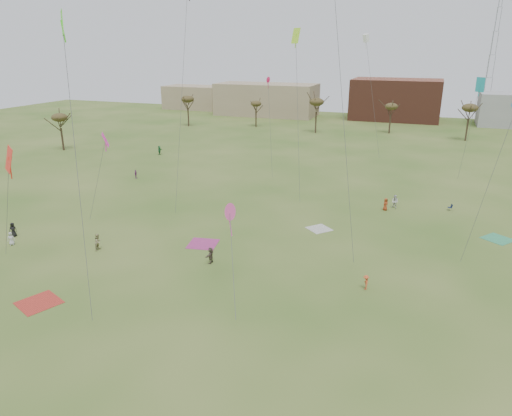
% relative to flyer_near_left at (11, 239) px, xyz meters
% --- Properties ---
extents(ground, '(260.00, 260.00, 0.00)m').
position_rel_flyer_near_left_xyz_m(ground, '(26.94, -5.23, -0.76)').
color(ground, '#32551A').
rests_on(ground, ground).
extents(flyer_near_left, '(0.88, 0.86, 1.52)m').
position_rel_flyer_near_left_xyz_m(flyer_near_left, '(0.00, 0.00, 0.00)').
color(flyer_near_left, silver).
rests_on(flyer_near_left, ground).
extents(spectator_fore_b, '(0.77, 0.96, 1.87)m').
position_rel_flyer_near_left_xyz_m(spectator_fore_b, '(10.09, 2.35, 0.17)').
color(spectator_fore_b, '#968E5F').
rests_on(spectator_fore_b, ground).
extents(spectator_fore_c, '(0.51, 1.60, 1.72)m').
position_rel_flyer_near_left_xyz_m(spectator_fore_c, '(23.08, 3.71, 0.10)').
color(spectator_fore_c, brown).
rests_on(spectator_fore_c, ground).
extents(flyer_mid_a, '(1.01, 0.90, 1.73)m').
position_rel_flyer_near_left_xyz_m(flyer_mid_a, '(-1.79, 1.97, 0.10)').
color(flyer_mid_a, black).
rests_on(flyer_mid_a, ground).
extents(flyer_mid_b, '(0.72, 1.00, 1.40)m').
position_rel_flyer_near_left_xyz_m(flyer_mid_b, '(38.87, 3.74, -0.06)').
color(flyer_mid_b, '#D05027').
rests_on(flyer_mid_b, ground).
extents(spectator_mid_d, '(0.57, 0.94, 1.49)m').
position_rel_flyer_near_left_xyz_m(spectator_mid_d, '(-3.12, 28.80, -0.02)').
color(spectator_mid_d, '#853781').
rests_on(spectator_mid_d, ground).
extents(spectator_mid_e, '(1.12, 1.02, 1.87)m').
position_rel_flyer_near_left_xyz_m(spectator_mid_e, '(39.39, 28.32, 0.17)').
color(spectator_mid_e, silver).
rests_on(spectator_mid_e, ground).
extents(flyer_far_a, '(0.73, 1.73, 1.82)m').
position_rel_flyer_near_left_xyz_m(flyer_far_a, '(-9.21, 46.22, 0.15)').
color(flyer_far_a, '#257139').
rests_on(flyer_far_a, ground).
extents(flyer_far_b, '(0.92, 1.00, 1.71)m').
position_rel_flyer_near_left_xyz_m(flyer_far_b, '(38.27, 26.96, 0.09)').
color(flyer_far_b, '#993A1A').
rests_on(flyer_far_b, ground).
extents(blanket_red, '(4.21, 4.21, 0.03)m').
position_rel_flyer_near_left_xyz_m(blanket_red, '(12.46, -8.78, -0.76)').
color(blanket_red, '#B32F23').
rests_on(blanket_red, ground).
extents(blanket_cream, '(3.62, 3.62, 0.03)m').
position_rel_flyer_near_left_xyz_m(blanket_cream, '(31.41, 16.96, -0.76)').
color(blanket_cream, beige).
rests_on(blanket_cream, ground).
extents(blanket_plum, '(3.72, 3.72, 0.03)m').
position_rel_flyer_near_left_xyz_m(blanket_plum, '(20.10, 7.81, -0.76)').
color(blanket_plum, '#A13173').
rests_on(blanket_plum, ground).
extents(blanket_olive, '(4.04, 4.04, 0.03)m').
position_rel_flyer_near_left_xyz_m(blanket_olive, '(51.63, 21.14, -0.76)').
color(blanket_olive, '#369564').
rests_on(blanket_olive, ground).
extents(camp_chair_right, '(0.68, 0.66, 0.87)m').
position_rel_flyer_near_left_xyz_m(camp_chair_right, '(46.56, 29.97, -0.50)').
color(camp_chair_right, '#131C34').
rests_on(camp_chair_right, ground).
extents(kites_aloft, '(54.96, 69.23, 27.74)m').
position_rel_flyer_near_left_xyz_m(kites_aloft, '(25.04, 24.18, 18.59)').
color(kites_aloft, red).
rests_on(kites_aloft, ground).
extents(tree_line, '(117.44, 49.32, 8.91)m').
position_rel_flyer_near_left_xyz_m(tree_line, '(24.09, 73.89, 6.33)').
color(tree_line, '#3A2B1E').
rests_on(tree_line, ground).
extents(building_tan, '(32.00, 14.00, 10.00)m').
position_rel_flyer_near_left_xyz_m(building_tan, '(-8.06, 109.77, 4.24)').
color(building_tan, '#937F60').
rests_on(building_tan, ground).
extents(building_brick, '(26.00, 16.00, 12.00)m').
position_rel_flyer_near_left_xyz_m(building_brick, '(31.94, 114.77, 5.24)').
color(building_brick, brown).
rests_on(building_brick, ground).
extents(building_tan_west, '(20.00, 12.00, 8.00)m').
position_rel_flyer_near_left_xyz_m(building_tan_west, '(-38.06, 116.77, 3.24)').
color(building_tan_west, '#937F60').
rests_on(building_tan_west, ground).
extents(radio_tower, '(1.51, 1.72, 41.00)m').
position_rel_flyer_near_left_xyz_m(radio_tower, '(56.94, 119.77, 18.45)').
color(radio_tower, '#9EA3A8').
rests_on(radio_tower, ground).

